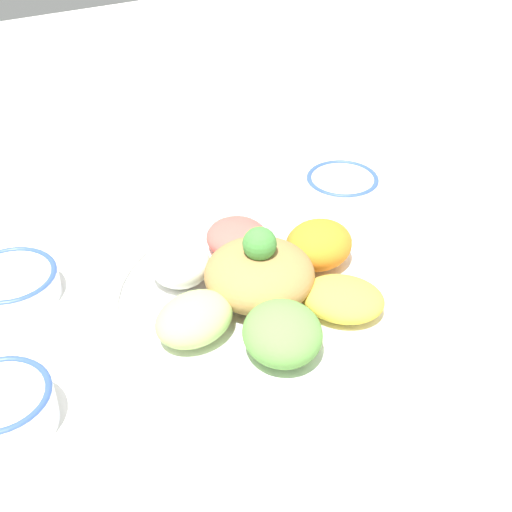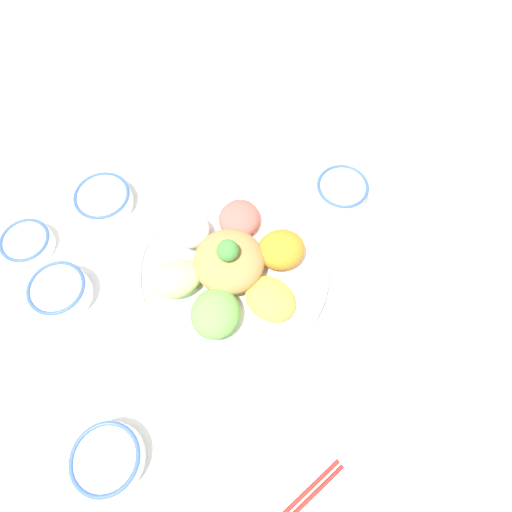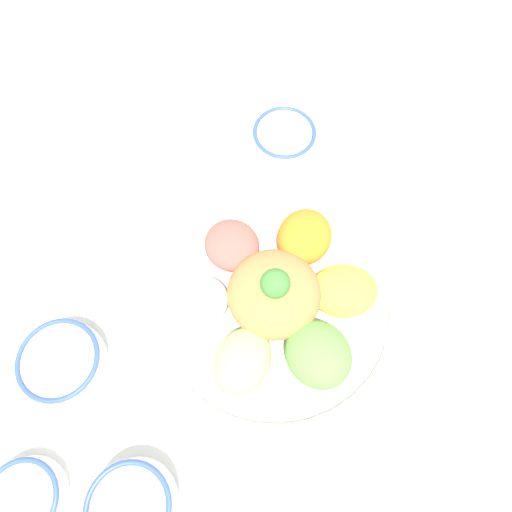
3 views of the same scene
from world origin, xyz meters
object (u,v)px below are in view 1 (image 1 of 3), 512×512
Objects in this scene: sauce_bowl_red at (12,283)px; rice_bowl_blue at (2,407)px; sauce_bowl_dark at (342,185)px; salad_platter at (260,291)px.

rice_bowl_blue is at bearing -14.42° from sauce_bowl_red.
sauce_bowl_dark is (-0.01, 0.49, -0.00)m from sauce_bowl_red.
sauce_bowl_red is 0.21m from rice_bowl_blue.
sauce_bowl_red reaches higher than sauce_bowl_dark.
salad_platter is 3.56× the size of rice_bowl_blue.
rice_bowl_blue is (0.04, -0.31, -0.00)m from salad_platter.
sauce_bowl_dark is at bearing 127.33° from salad_platter.
salad_platter is 3.29× the size of sauce_bowl_red.
sauce_bowl_red is 1.05× the size of sauce_bowl_dark.
rice_bowl_blue is 0.59m from sauce_bowl_dark.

